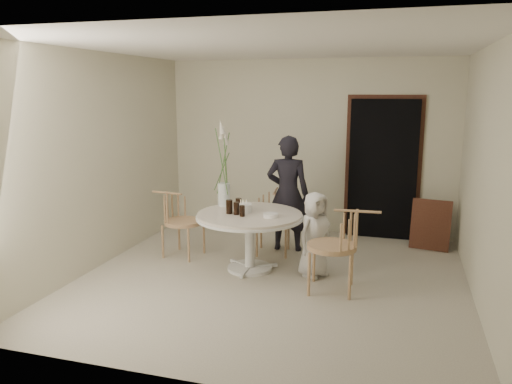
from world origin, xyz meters
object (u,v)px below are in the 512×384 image
(chair_left, at_px, (175,214))
(girl, at_px, (288,193))
(table, at_px, (250,222))
(birthday_cake, at_px, (243,208))
(chair_right, at_px, (344,238))
(chair_far, at_px, (274,212))
(boy, at_px, (315,234))
(flower_vase, at_px, (224,176))

(chair_left, bearing_deg, girl, -57.38)
(table, distance_m, chair_left, 1.18)
(chair_left, height_order, birthday_cake, birthday_cake)
(chair_right, bearing_deg, chair_far, -140.37)
(table, bearing_deg, chair_right, -17.09)
(chair_far, distance_m, girl, 0.33)
(chair_far, bearing_deg, boy, -56.10)
(chair_right, distance_m, girl, 1.63)
(chair_left, height_order, boy, boy)
(birthday_cake, bearing_deg, chair_far, 75.69)
(girl, distance_m, flower_vase, 1.00)
(table, relative_size, birthday_cake, 5.99)
(table, height_order, chair_far, chair_far)
(table, distance_m, chair_right, 1.26)
(chair_left, bearing_deg, boy, -89.96)
(table, distance_m, chair_far, 0.84)
(table, distance_m, flower_vase, 0.75)
(girl, bearing_deg, table, 68.11)
(chair_far, distance_m, chair_left, 1.37)
(table, bearing_deg, boy, 1.59)
(boy, bearing_deg, girl, 64.37)
(girl, height_order, boy, girl)
(boy, bearing_deg, chair_far, 74.84)
(chair_far, height_order, birthday_cake, birthday_cake)
(girl, bearing_deg, birthday_cake, 61.76)
(chair_far, distance_m, flower_vase, 0.95)
(girl, height_order, birthday_cake, girl)
(table, height_order, boy, boy)
(chair_left, xyz_separation_m, boy, (1.96, -0.25, -0.05))
(table, bearing_deg, chair_far, 83.02)
(chair_far, relative_size, chair_left, 0.97)
(chair_right, bearing_deg, table, -110.04)
(girl, distance_m, boy, 1.11)
(table, bearing_deg, birthday_cake, 157.62)
(chair_left, xyz_separation_m, flower_vase, (0.70, 0.04, 0.56))
(chair_right, xyz_separation_m, flower_vase, (-1.66, 0.69, 0.51))
(table, xyz_separation_m, boy, (0.81, 0.02, -0.10))
(table, xyz_separation_m, flower_vase, (-0.45, 0.32, 0.51))
(chair_right, height_order, boy, boy)
(chair_far, xyz_separation_m, girl, (0.16, 0.11, 0.26))
(chair_far, xyz_separation_m, chair_right, (1.11, -1.20, 0.07))
(table, height_order, girl, girl)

